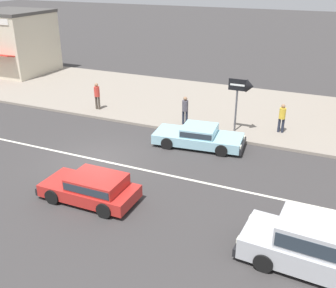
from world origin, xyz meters
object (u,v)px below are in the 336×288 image
object	(u,v)px
hatchback_red_1	(92,187)
sedan_pale_blue_2	(199,136)
pedestrian_near_clock	(185,108)
shopfront_mid_block	(14,42)
arrow_signboard	(247,89)
pedestrian_mid_kerb	(97,94)
pedestrian_by_shop	(282,116)
minivan_silver_3	(324,246)

from	to	relation	value
hatchback_red_1	sedan_pale_blue_2	xyz separation A→B (m)	(1.97, 6.54, -0.05)
pedestrian_near_clock	hatchback_red_1	bearing A→B (deg)	-92.26
shopfront_mid_block	hatchback_red_1	bearing A→B (deg)	-39.86
sedan_pale_blue_2	arrow_signboard	size ratio (longest dim) A/B	1.61
arrow_signboard	pedestrian_mid_kerb	xyz separation A→B (m)	(-9.33, 0.07, -1.46)
hatchback_red_1	pedestrian_mid_kerb	world-z (taller)	pedestrian_mid_kerb
hatchback_red_1	pedestrian_by_shop	world-z (taller)	pedestrian_by_shop
arrow_signboard	pedestrian_by_shop	bearing A→B (deg)	24.54
minivan_silver_3	pedestrian_mid_kerb	size ratio (longest dim) A/B	2.80
hatchback_red_1	pedestrian_mid_kerb	size ratio (longest dim) A/B	2.30
pedestrian_near_clock	pedestrian_by_shop	size ratio (longest dim) A/B	1.03
minivan_silver_3	pedestrian_near_clock	distance (m)	12.19
minivan_silver_3	pedestrian_mid_kerb	distance (m)	16.90
pedestrian_near_clock	pedestrian_by_shop	distance (m)	5.26
pedestrian_by_shop	shopfront_mid_block	xyz separation A→B (m)	(-22.92, 4.81, 1.60)
pedestrian_by_shop	shopfront_mid_block	world-z (taller)	shopfront_mid_block
pedestrian_by_shop	shopfront_mid_block	size ratio (longest dim) A/B	0.27
hatchback_red_1	minivan_silver_3	distance (m)	8.41
hatchback_red_1	pedestrian_by_shop	distance (m)	11.19
sedan_pale_blue_2	arrow_signboard	distance (m)	3.55
minivan_silver_3	hatchback_red_1	bearing A→B (deg)	177.01
pedestrian_by_shop	pedestrian_near_clock	bearing A→B (deg)	-168.91
pedestrian_near_clock	shopfront_mid_block	xyz separation A→B (m)	(-17.76, 5.82, 1.57)
pedestrian_near_clock	sedan_pale_blue_2	bearing A→B (deg)	-53.19
minivan_silver_3	sedan_pale_blue_2	bearing A→B (deg)	132.60
sedan_pale_blue_2	shopfront_mid_block	size ratio (longest dim) A/B	0.78
pedestrian_near_clock	shopfront_mid_block	bearing A→B (deg)	161.85
hatchback_red_1	pedestrian_near_clock	bearing A→B (deg)	87.74
hatchback_red_1	pedestrian_near_clock	xyz separation A→B (m)	(0.34, 8.72, 0.51)
arrow_signboard	shopfront_mid_block	xyz separation A→B (m)	(-21.08, 5.65, 0.09)
minivan_silver_3	pedestrian_by_shop	bearing A→B (deg)	105.82
minivan_silver_3	pedestrian_near_clock	xyz separation A→B (m)	(-8.05, 9.15, 0.26)
hatchback_red_1	pedestrian_near_clock	size ratio (longest dim) A/B	2.35
minivan_silver_3	pedestrian_mid_kerb	bearing A→B (deg)	146.22
hatchback_red_1	shopfront_mid_block	bearing A→B (deg)	140.14
pedestrian_mid_kerb	pedestrian_by_shop	size ratio (longest dim) A/B	1.05
hatchback_red_1	minivan_silver_3	xyz separation A→B (m)	(8.39, -0.44, 0.26)
arrow_signboard	sedan_pale_blue_2	bearing A→B (deg)	-125.83
arrow_signboard	pedestrian_mid_kerb	world-z (taller)	arrow_signboard
arrow_signboard	pedestrian_near_clock	xyz separation A→B (m)	(-3.32, -0.17, -1.48)
arrow_signboard	pedestrian_mid_kerb	distance (m)	9.44
arrow_signboard	pedestrian_near_clock	size ratio (longest dim) A/B	1.79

